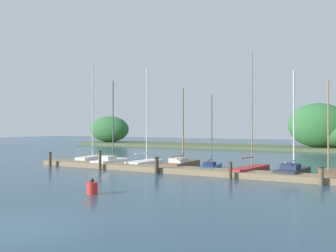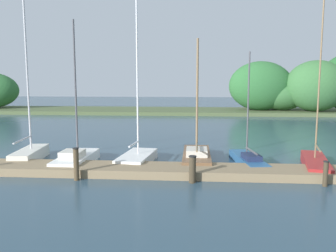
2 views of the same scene
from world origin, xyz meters
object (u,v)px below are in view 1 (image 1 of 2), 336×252
(sailboat_2, at_px, (146,162))
(mooring_piling_4, at_px, (321,176))
(sailboat_3, at_px, (182,163))
(mooring_piling_3, at_px, (231,170))
(mooring_piling_0, at_px, (50,159))
(mooring_piling_2, at_px, (157,165))
(sailboat_0, at_px, (92,158))
(sailboat_4, at_px, (211,166))
(sailboat_5, at_px, (251,169))
(sailboat_1, at_px, (112,161))
(channel_buoy_0, at_px, (92,188))
(sailboat_6, at_px, (293,170))
(mooring_piling_1, at_px, (100,160))
(sailboat_7, at_px, (328,173))

(sailboat_2, height_order, mooring_piling_4, sailboat_2)
(sailboat_3, height_order, mooring_piling_3, sailboat_3)
(mooring_piling_0, bearing_deg, mooring_piling_4, 0.50)
(mooring_piling_2, relative_size, mooring_piling_4, 1.13)
(sailboat_0, height_order, mooring_piling_3, sailboat_0)
(sailboat_3, xyz_separation_m, sailboat_4, (2.42, -0.32, -0.08))
(sailboat_3, relative_size, sailboat_5, 0.75)
(sailboat_3, bearing_deg, sailboat_0, 91.92)
(sailboat_1, bearing_deg, channel_buoy_0, -146.57)
(sailboat_1, height_order, sailboat_3, sailboat_1)
(sailboat_0, bearing_deg, mooring_piling_4, -106.10)
(sailboat_1, distance_m, sailboat_3, 5.75)
(sailboat_0, xyz_separation_m, channel_buoy_0, (8.89, -10.54, -0.16))
(sailboat_6, bearing_deg, sailboat_5, 99.69)
(sailboat_1, bearing_deg, mooring_piling_2, -113.54)
(mooring_piling_2, bearing_deg, sailboat_2, 131.25)
(mooring_piling_1, xyz_separation_m, channel_buoy_0, (5.42, -7.29, -0.39))
(sailboat_1, distance_m, sailboat_5, 11.02)
(mooring_piling_2, xyz_separation_m, mooring_piling_4, (9.82, -0.04, -0.06))
(sailboat_3, bearing_deg, mooring_piling_4, -110.28)
(sailboat_1, height_order, mooring_piling_2, sailboat_1)
(sailboat_5, distance_m, mooring_piling_4, 5.07)
(sailboat_4, height_order, sailboat_7, sailboat_7)
(sailboat_6, bearing_deg, sailboat_1, 99.45)
(mooring_piling_1, xyz_separation_m, mooring_piling_2, (4.62, 0.04, -0.13))
(mooring_piling_1, bearing_deg, channel_buoy_0, -53.37)
(sailboat_4, relative_size, mooring_piling_0, 4.88)
(mooring_piling_0, bearing_deg, sailboat_3, 21.30)
(mooring_piling_3, bearing_deg, sailboat_1, 166.27)
(sailboat_1, height_order, sailboat_6, sailboat_1)
(mooring_piling_2, height_order, mooring_piling_4, mooring_piling_2)
(sailboat_2, xyz_separation_m, sailboat_4, (5.26, 0.15, -0.05))
(sailboat_4, xyz_separation_m, mooring_piling_4, (7.23, -3.23, 0.21))
(sailboat_7, bearing_deg, mooring_piling_2, 98.67)
(sailboat_5, relative_size, mooring_piling_2, 7.45)
(sailboat_2, relative_size, sailboat_3, 1.29)
(sailboat_4, relative_size, mooring_piling_2, 4.94)
(sailboat_1, xyz_separation_m, sailboat_5, (11.02, 0.17, -0.03))
(sailboat_0, distance_m, channel_buoy_0, 13.79)
(sailboat_4, height_order, mooring_piling_3, sailboat_4)
(sailboat_0, distance_m, sailboat_6, 16.19)
(sailboat_5, xyz_separation_m, sailboat_6, (2.56, 0.05, 0.05))
(mooring_piling_1, relative_size, mooring_piling_4, 1.40)
(sailboat_3, distance_m, mooring_piling_2, 3.52)
(sailboat_1, distance_m, mooring_piling_2, 6.03)
(sailboat_0, bearing_deg, mooring_piling_2, -117.48)
(sailboat_1, xyz_separation_m, channel_buoy_0, (6.28, -9.81, -0.07))
(sailboat_1, bearing_deg, sailboat_4, -84.17)
(sailboat_1, xyz_separation_m, mooring_piling_0, (-3.87, -2.69, 0.20))
(sailboat_7, relative_size, mooring_piling_4, 6.10)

